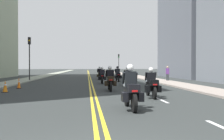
{
  "coord_description": "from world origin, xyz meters",
  "views": [
    {
      "loc": [
        -0.33,
        -3.96,
        1.58
      ],
      "look_at": [
        2.03,
        20.21,
        1.28
      ],
      "focal_mm": 40.97,
      "sensor_mm": 36.0,
      "label": 1
    }
  ],
  "objects_px": {
    "motorcycle_6": "(100,74)",
    "pedestrian_0": "(168,74)",
    "motorcycle_1": "(152,85)",
    "motorcycle_5": "(118,75)",
    "motorcycle_0": "(131,91)",
    "traffic_cone_0": "(19,83)",
    "motorcycle_4": "(102,77)",
    "motorcycle_3": "(127,78)",
    "traffic_light_near": "(29,51)",
    "traffic_cone_1": "(5,86)",
    "motorcycle_2": "(110,81)",
    "traffic_light_far": "(119,60)"
  },
  "relations": [
    {
      "from": "motorcycle_0",
      "to": "traffic_cone_1",
      "type": "bearing_deg",
      "value": 132.37
    },
    {
      "from": "motorcycle_0",
      "to": "motorcycle_5",
      "type": "distance_m",
      "value": 18.3
    },
    {
      "from": "motorcycle_6",
      "to": "traffic_cone_0",
      "type": "height_order",
      "value": "motorcycle_6"
    },
    {
      "from": "motorcycle_0",
      "to": "motorcycle_6",
      "type": "xyz_separation_m",
      "value": [
        -0.06,
        22.31,
        -0.0
      ]
    },
    {
      "from": "motorcycle_6",
      "to": "motorcycle_3",
      "type": "bearing_deg",
      "value": -83.99
    },
    {
      "from": "motorcycle_1",
      "to": "motorcycle_2",
      "type": "distance_m",
      "value": 4.41
    },
    {
      "from": "motorcycle_2",
      "to": "traffic_cone_1",
      "type": "distance_m",
      "value": 6.57
    },
    {
      "from": "motorcycle_0",
      "to": "traffic_light_near",
      "type": "height_order",
      "value": "traffic_light_near"
    },
    {
      "from": "motorcycle_2",
      "to": "motorcycle_4",
      "type": "distance_m",
      "value": 7.34
    },
    {
      "from": "traffic_cone_0",
      "to": "traffic_cone_1",
      "type": "height_order",
      "value": "traffic_cone_0"
    },
    {
      "from": "motorcycle_2",
      "to": "traffic_light_far",
      "type": "height_order",
      "value": "traffic_light_far"
    },
    {
      "from": "motorcycle_2",
      "to": "traffic_light_near",
      "type": "xyz_separation_m",
      "value": [
        -7.92,
        12.47,
        2.7
      ]
    },
    {
      "from": "motorcycle_0",
      "to": "pedestrian_0",
      "type": "relative_size",
      "value": 1.29
    },
    {
      "from": "pedestrian_0",
      "to": "traffic_cone_1",
      "type": "bearing_deg",
      "value": -121.66
    },
    {
      "from": "motorcycle_6",
      "to": "motorcycle_4",
      "type": "bearing_deg",
      "value": -93.69
    },
    {
      "from": "motorcycle_1",
      "to": "motorcycle_5",
      "type": "distance_m",
      "value": 14.71
    },
    {
      "from": "motorcycle_6",
      "to": "pedestrian_0",
      "type": "bearing_deg",
      "value": -37.78
    },
    {
      "from": "motorcycle_1",
      "to": "motorcycle_4",
      "type": "relative_size",
      "value": 0.96
    },
    {
      "from": "motorcycle_2",
      "to": "traffic_cone_1",
      "type": "relative_size",
      "value": 2.97
    },
    {
      "from": "motorcycle_0",
      "to": "motorcycle_6",
      "type": "bearing_deg",
      "value": 89.24
    },
    {
      "from": "motorcycle_5",
      "to": "traffic_light_far",
      "type": "height_order",
      "value": "traffic_light_far"
    },
    {
      "from": "motorcycle_0",
      "to": "motorcycle_3",
      "type": "height_order",
      "value": "motorcycle_0"
    },
    {
      "from": "motorcycle_1",
      "to": "traffic_light_far",
      "type": "distance_m",
      "value": 44.45
    },
    {
      "from": "motorcycle_6",
      "to": "motorcycle_0",
      "type": "bearing_deg",
      "value": -92.54
    },
    {
      "from": "motorcycle_5",
      "to": "traffic_light_near",
      "type": "distance_m",
      "value": 10.24
    },
    {
      "from": "motorcycle_1",
      "to": "motorcycle_5",
      "type": "height_order",
      "value": "motorcycle_5"
    },
    {
      "from": "motorcycle_1",
      "to": "motorcycle_3",
      "type": "bearing_deg",
      "value": 92.41
    },
    {
      "from": "traffic_cone_1",
      "to": "motorcycle_3",
      "type": "bearing_deg",
      "value": 26.17
    },
    {
      "from": "traffic_cone_0",
      "to": "motorcycle_4",
      "type": "bearing_deg",
      "value": 37.8
    },
    {
      "from": "motorcycle_0",
      "to": "motorcycle_5",
      "type": "height_order",
      "value": "motorcycle_0"
    },
    {
      "from": "traffic_cone_0",
      "to": "pedestrian_0",
      "type": "bearing_deg",
      "value": 28.69
    },
    {
      "from": "traffic_light_near",
      "to": "traffic_light_far",
      "type": "distance_m",
      "value": 30.83
    },
    {
      "from": "motorcycle_6",
      "to": "traffic_light_near",
      "type": "distance_m",
      "value": 8.7
    },
    {
      "from": "motorcycle_5",
      "to": "traffic_cone_0",
      "type": "xyz_separation_m",
      "value": [
        -8.27,
        -8.28,
        -0.28
      ]
    },
    {
      "from": "motorcycle_3",
      "to": "traffic_cone_0",
      "type": "bearing_deg",
      "value": -170.35
    },
    {
      "from": "motorcycle_5",
      "to": "traffic_light_far",
      "type": "bearing_deg",
      "value": 81.17
    },
    {
      "from": "traffic_cone_1",
      "to": "traffic_light_near",
      "type": "height_order",
      "value": "traffic_light_near"
    },
    {
      "from": "motorcycle_0",
      "to": "pedestrian_0",
      "type": "distance_m",
      "value": 18.71
    },
    {
      "from": "motorcycle_2",
      "to": "motorcycle_6",
      "type": "bearing_deg",
      "value": 90.63
    },
    {
      "from": "motorcycle_1",
      "to": "motorcycle_2",
      "type": "xyz_separation_m",
      "value": [
        -1.77,
        4.04,
        0.02
      ]
    },
    {
      "from": "motorcycle_4",
      "to": "traffic_light_far",
      "type": "xyz_separation_m",
      "value": [
        5.68,
        32.84,
        2.41
      ]
    },
    {
      "from": "traffic_light_far",
      "to": "traffic_cone_1",
      "type": "bearing_deg",
      "value": -106.6
    },
    {
      "from": "motorcycle_0",
      "to": "traffic_cone_1",
      "type": "xyz_separation_m",
      "value": [
        -6.64,
        7.05,
        -0.31
      ]
    },
    {
      "from": "traffic_cone_0",
      "to": "traffic_cone_1",
      "type": "distance_m",
      "value": 2.89
    },
    {
      "from": "traffic_cone_1",
      "to": "motorcycle_0",
      "type": "bearing_deg",
      "value": -46.71
    },
    {
      "from": "motorcycle_0",
      "to": "traffic_light_near",
      "type": "distance_m",
      "value": 21.72
    },
    {
      "from": "motorcycle_4",
      "to": "pedestrian_0",
      "type": "bearing_deg",
      "value": 20.53
    },
    {
      "from": "motorcycle_3",
      "to": "motorcycle_6",
      "type": "xyz_separation_m",
      "value": [
        -1.71,
        11.19,
        0.03
      ]
    },
    {
      "from": "motorcycle_5",
      "to": "pedestrian_0",
      "type": "bearing_deg",
      "value": -10.76
    },
    {
      "from": "motorcycle_0",
      "to": "traffic_cone_0",
      "type": "distance_m",
      "value": 11.92
    }
  ]
}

